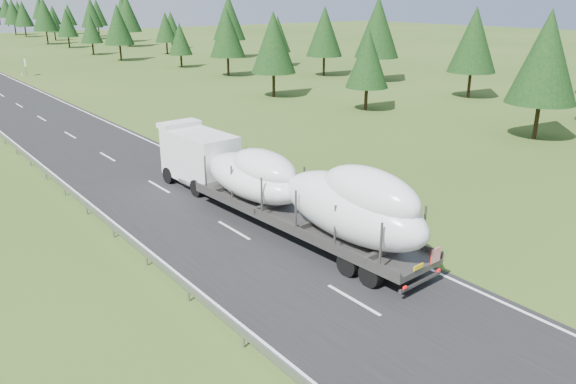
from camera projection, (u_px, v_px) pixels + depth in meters
ground at (353, 300)px, 22.63m from camera, size 400.00×400.00×0.00m
highway_sign at (25, 64)px, 86.07m from camera, size 0.08×0.90×2.60m
tree_line_right at (156, 20)px, 118.43m from camera, size 28.16×301.72×12.51m
boat_truck at (282, 184)px, 28.97m from camera, size 3.72×21.12×4.69m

